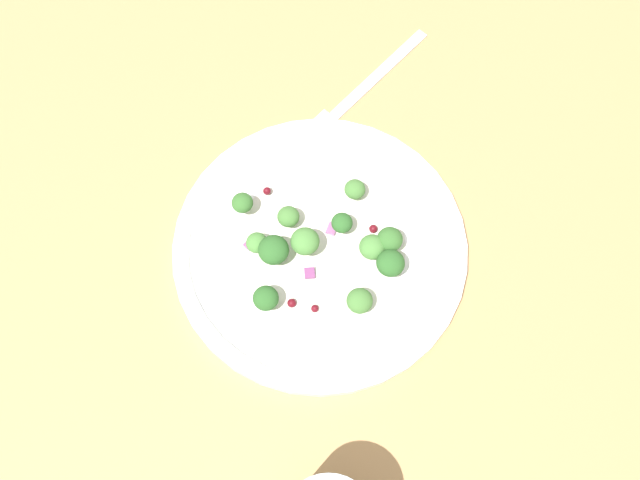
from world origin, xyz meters
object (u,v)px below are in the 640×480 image
Objects in this scene: broccoli_floret_1 at (242,203)px; fork at (362,90)px; broccoli_floret_0 at (390,263)px; broccoli_floret_2 at (304,246)px; plate at (320,247)px.

fork is (16.98, -9.06, -2.93)cm from broccoli_floret_1.
fork is (20.56, 6.01, -3.21)cm from broccoli_floret_0.
plate is at bearing -46.99° from broccoli_floret_2.
broccoli_floret_0 is at bearing -101.22° from plate.
broccoli_floret_0 is 8.26cm from broccoli_floret_2.
broccoli_floret_0 is at bearing -103.39° from broccoli_floret_1.
broccoli_floret_0 is 0.16× the size of fork.
broccoli_floret_1 is at bearing 63.38° from broccoli_floret_2.
plate is 19.22cm from fork.
broccoli_floret_1 is (2.20, 8.10, 2.32)cm from plate.
fork is (20.39, -2.25, -3.32)cm from broccoli_floret_2.
broccoli_floret_2 is 20.78cm from fork.
broccoli_floret_0 is 1.28× the size of broccoli_floret_1.
plate is at bearing 177.14° from fork.
broccoli_floret_1 is 0.76× the size of broccoli_floret_2.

